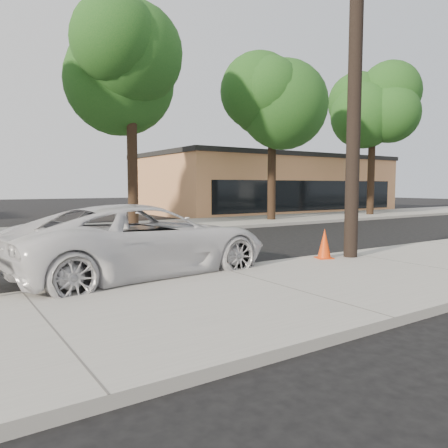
{
  "coord_description": "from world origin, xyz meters",
  "views": [
    {
      "loc": [
        -5.18,
        -10.07,
        1.95
      ],
      "look_at": [
        0.83,
        -1.04,
        1.0
      ],
      "focal_mm": 35.0,
      "sensor_mm": 36.0,
      "label": 1
    }
  ],
  "objects": [
    {
      "name": "ground",
      "position": [
        0.0,
        0.0,
        0.0
      ],
      "size": [
        120.0,
        120.0,
        0.0
      ],
      "primitive_type": "plane",
      "color": "black",
      "rests_on": "ground"
    },
    {
      "name": "near_sidewalk",
      "position": [
        0.0,
        -4.3,
        0.07
      ],
      "size": [
        90.0,
        4.4,
        0.15
      ],
      "primitive_type": "cube",
      "color": "gray",
      "rests_on": "ground"
    },
    {
      "name": "far_sidewalk",
      "position": [
        0.0,
        8.5,
        0.07
      ],
      "size": [
        90.0,
        5.0,
        0.15
      ],
      "primitive_type": "cube",
      "color": "gray",
      "rests_on": "ground"
    },
    {
      "name": "curb_near",
      "position": [
        0.0,
        -2.1,
        0.07
      ],
      "size": [
        90.0,
        0.12,
        0.16
      ],
      "primitive_type": "cube",
      "color": "#9E9B93",
      "rests_on": "ground"
    },
    {
      "name": "building_main",
      "position": [
        16.0,
        16.0,
        2.0
      ],
      "size": [
        18.0,
        10.0,
        4.0
      ],
      "primitive_type": "cube",
      "color": "tan",
      "rests_on": "ground"
    },
    {
      "name": "utility_pole",
      "position": [
        3.6,
        -2.7,
        4.7
      ],
      "size": [
        1.4,
        0.34,
        9.0
      ],
      "color": "black",
      "rests_on": "near_sidewalk"
    },
    {
      "name": "tree_c",
      "position": [
        2.22,
        7.64,
        6.91
      ],
      "size": [
        4.96,
        4.8,
        9.55
      ],
      "color": "black",
      "rests_on": "far_sidewalk"
    },
    {
      "name": "tree_d",
      "position": [
        10.2,
        7.95,
        6.37
      ],
      "size": [
        4.5,
        4.35,
        8.75
      ],
      "color": "black",
      "rests_on": "far_sidewalk"
    },
    {
      "name": "tree_e",
      "position": [
        18.21,
        7.74,
        6.7
      ],
      "size": [
        4.8,
        4.65,
        9.25
      ],
      "color": "black",
      "rests_on": "far_sidewalk"
    },
    {
      "name": "police_cruiser",
      "position": [
        -1.48,
        -1.4,
        0.78
      ],
      "size": [
        5.86,
        3.11,
        1.57
      ],
      "primitive_type": "imported",
      "rotation": [
        0.0,
        0.0,
        1.66
      ],
      "color": "silver",
      "rests_on": "ground"
    },
    {
      "name": "traffic_cone",
      "position": [
        2.87,
        -2.5,
        0.51
      ],
      "size": [
        0.5,
        0.5,
        0.75
      ],
      "rotation": [
        0.0,
        0.0,
        -0.38
      ],
      "color": "#E03D0B",
      "rests_on": "near_sidewalk"
    }
  ]
}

